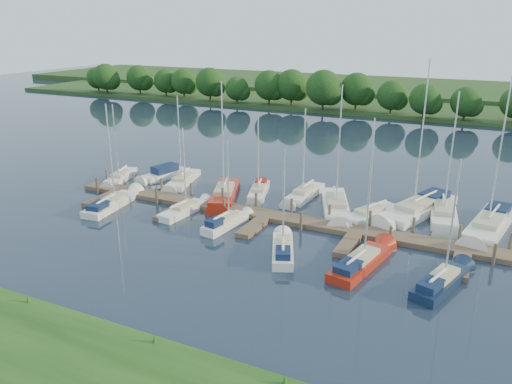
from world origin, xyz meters
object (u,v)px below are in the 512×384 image
at_px(sailboat_n_0, 120,178).
at_px(motorboat, 164,175).
at_px(sailboat_s_2, 226,223).
at_px(dock, 264,218).
at_px(sailboat_n_5, 304,195).

height_order(sailboat_n_0, motorboat, sailboat_n_0).
distance_m(sailboat_n_0, sailboat_s_2, 17.64).
xyz_separation_m(dock, motorboat, (-15.06, 6.47, 0.16)).
height_order(motorboat, sailboat_n_5, sailboat_n_5).
bearing_deg(motorboat, sailboat_s_2, 159.12).
bearing_deg(sailboat_n_0, sailboat_s_2, 141.02).
bearing_deg(motorboat, sailboat_n_0, 53.24).
bearing_deg(sailboat_n_0, motorboat, -159.53).
xyz_separation_m(sailboat_n_0, sailboat_s_2, (16.47, -6.32, 0.06)).
height_order(dock, sailboat_s_2, sailboat_s_2).
bearing_deg(sailboat_s_2, motorboat, 153.19).
xyz_separation_m(motorboat, sailboat_s_2, (12.84, -9.21, -0.03)).
relative_size(sailboat_n_0, motorboat, 1.39).
bearing_deg(sailboat_n_5, sailboat_s_2, 74.67).
distance_m(dock, motorboat, 16.39).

